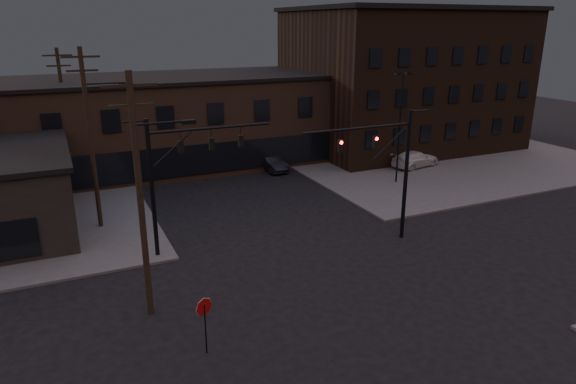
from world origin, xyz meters
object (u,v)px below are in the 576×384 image
(traffic_signal_far, at_px, (174,170))
(stop_sign, at_px, (205,313))
(parked_car_lot_b, at_px, (415,159))
(traffic_signal_near, at_px, (391,163))
(car_crossing, at_px, (271,162))
(parked_car_lot_a, at_px, (374,158))

(traffic_signal_far, distance_m, stop_sign, 10.55)
(traffic_signal_far, relative_size, parked_car_lot_b, 1.60)
(traffic_signal_near, distance_m, parked_car_lot_b, 18.11)
(traffic_signal_near, relative_size, car_crossing, 1.78)
(stop_sign, xyz_separation_m, parked_car_lot_b, (25.53, 19.27, -0.97))
(parked_car_lot_b, height_order, car_crossing, parked_car_lot_b)
(stop_sign, distance_m, parked_car_lot_a, 30.95)
(traffic_signal_near, distance_m, traffic_signal_far, 12.57)
(parked_car_lot_a, bearing_deg, stop_sign, 113.81)
(traffic_signal_near, height_order, parked_car_lot_a, traffic_signal_near)
(traffic_signal_near, xyz_separation_m, parked_car_lot_b, (12.18, 12.78, -4.05))
(car_crossing, bearing_deg, parked_car_lot_b, -25.63)
(parked_car_lot_a, distance_m, car_crossing, 9.73)
(stop_sign, relative_size, parked_car_lot_a, 0.61)
(traffic_signal_far, relative_size, parked_car_lot_a, 1.97)
(traffic_signal_near, xyz_separation_m, stop_sign, (-13.36, -6.49, -3.09))
(stop_sign, bearing_deg, parked_car_lot_a, 43.64)
(traffic_signal_near, height_order, parked_car_lot_b, traffic_signal_near)
(traffic_signal_near, distance_m, parked_car_lot_a, 17.87)
(traffic_signal_near, xyz_separation_m, car_crossing, (-0.25, 17.80, -4.19))
(parked_car_lot_a, distance_m, parked_car_lot_b, 3.77)
(traffic_signal_far, height_order, car_crossing, traffic_signal_far)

